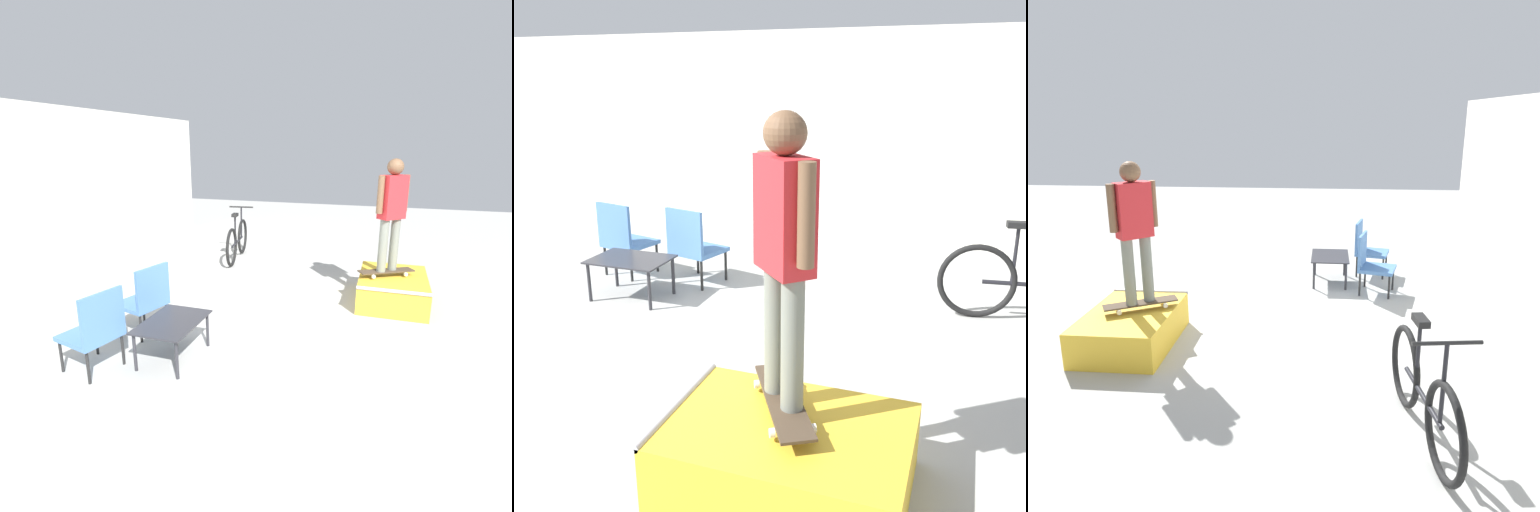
# 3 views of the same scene
# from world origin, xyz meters

# --- Properties ---
(ground_plane) EXTENTS (24.00, 24.00, 0.00)m
(ground_plane) POSITION_xyz_m (0.00, 0.00, 0.00)
(ground_plane) COLOR #A8A8A3
(house_wall_back) EXTENTS (12.00, 0.06, 3.00)m
(house_wall_back) POSITION_xyz_m (0.00, 4.45, 1.50)
(house_wall_back) COLOR white
(house_wall_back) RESTS_ON ground_plane
(skate_ramp_box) EXTENTS (1.43, 0.99, 0.44)m
(skate_ramp_box) POSITION_xyz_m (1.63, -1.19, 0.21)
(skate_ramp_box) COLOR gold
(skate_ramp_box) RESTS_ON ground_plane
(skateboard_on_ramp) EXTENTS (0.60, 0.84, 0.07)m
(skateboard_on_ramp) POSITION_xyz_m (1.56, -1.08, 0.50)
(skateboard_on_ramp) COLOR #473828
(skateboard_on_ramp) RESTS_ON skate_ramp_box
(person_skater) EXTENTS (0.43, 0.43, 1.65)m
(person_skater) POSITION_xyz_m (1.56, -1.08, 1.48)
(person_skater) COLOR gray
(person_skater) RESTS_ON skateboard_on_ramp
(coffee_table) EXTENTS (0.84, 0.60, 0.45)m
(coffee_table) POSITION_xyz_m (-0.93, 1.16, 0.40)
(coffee_table) COLOR #2D2D33
(coffee_table) RESTS_ON ground_plane
(patio_chair_left) EXTENTS (0.62, 0.62, 0.92)m
(patio_chair_left) POSITION_xyz_m (-1.42, 1.78, 0.49)
(patio_chair_left) COLOR black
(patio_chair_left) RESTS_ON ground_plane
(patio_chair_right) EXTENTS (0.63, 0.63, 0.92)m
(patio_chair_right) POSITION_xyz_m (-0.48, 1.78, 0.49)
(patio_chair_right) COLOR black
(patio_chair_right) RESTS_ON ground_plane
(bicycle) EXTENTS (1.78, 0.52, 1.07)m
(bicycle) POSITION_xyz_m (3.14, 1.92, 0.41)
(bicycle) COLOR black
(bicycle) RESTS_ON ground_plane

